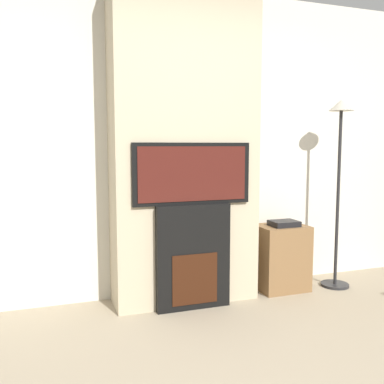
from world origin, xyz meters
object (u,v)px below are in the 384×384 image
(floor_lamp, at_px, (339,161))
(media_stand, at_px, (281,257))
(television, at_px, (192,174))
(fireplace, at_px, (192,257))

(floor_lamp, distance_m, media_stand, 1.04)
(television, xyz_separation_m, media_stand, (0.93, 0.15, -0.80))
(television, height_order, floor_lamp, floor_lamp)
(television, distance_m, media_stand, 1.24)
(floor_lamp, bearing_deg, media_stand, 169.45)
(television, height_order, media_stand, television)
(fireplace, xyz_separation_m, television, (0.00, -0.00, 0.68))
(fireplace, bearing_deg, television, -90.00)
(television, relative_size, floor_lamp, 0.56)
(television, distance_m, floor_lamp, 1.47)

